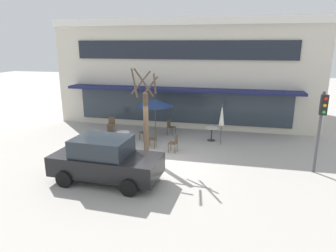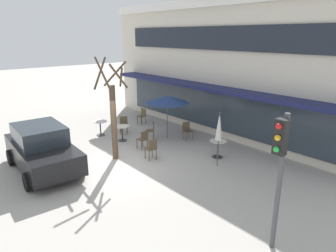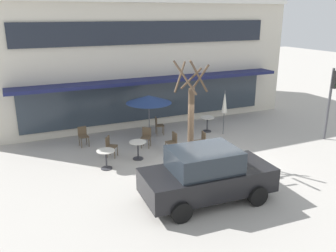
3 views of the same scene
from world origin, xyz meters
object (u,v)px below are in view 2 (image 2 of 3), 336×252
at_px(patio_umbrella_green_folded, 219,127).
at_px(cafe_chair_4, 143,138).
at_px(parked_sedan, 42,148).
at_px(cafe_chair_5, 142,115).
at_px(street_tree, 113,114).
at_px(cafe_chair_3, 187,130).
at_px(cafe_chair_1, 151,130).
at_px(cafe_chair_0, 124,124).
at_px(cafe_table_near_wall, 100,126).
at_px(cafe_table_by_tree, 122,131).
at_px(traffic_light_pole, 280,162).
at_px(cafe_table_streetside, 218,146).
at_px(patio_umbrella_cream_folded, 167,99).
at_px(cafe_chair_2, 152,148).

relative_size(patio_umbrella_green_folded, cafe_chair_4, 2.47).
bearing_deg(parked_sedan, cafe_chair_5, 111.39).
bearing_deg(cafe_chair_5, street_tree, -48.80).
xyz_separation_m(cafe_chair_3, cafe_chair_4, (-0.36, -2.42, 0.00)).
bearing_deg(cafe_chair_3, cafe_chair_1, -130.88).
distance_m(cafe_chair_0, parked_sedan, 5.14).
distance_m(cafe_table_near_wall, street_tree, 3.57).
bearing_deg(cafe_table_near_wall, cafe_table_by_tree, 15.60).
height_order(cafe_chair_3, street_tree, street_tree).
bearing_deg(street_tree, cafe_table_near_wall, 162.08).
xyz_separation_m(cafe_table_by_tree, cafe_chair_3, (1.97, 2.50, 0.01)).
distance_m(patio_umbrella_green_folded, traffic_light_pole, 4.91).
bearing_deg(cafe_chair_3, cafe_chair_5, -179.57).
height_order(cafe_table_near_wall, traffic_light_pole, traffic_light_pole).
height_order(cafe_chair_3, parked_sedan, parked_sedan).
relative_size(cafe_table_streetside, parked_sedan, 0.18).
bearing_deg(patio_umbrella_cream_folded, cafe_chair_4, -77.96).
xyz_separation_m(cafe_chair_5, traffic_light_pole, (10.70, -3.97, 1.77)).
distance_m(patio_umbrella_cream_folded, cafe_chair_1, 1.69).
height_order(cafe_chair_0, cafe_chair_2, same).
relative_size(cafe_table_by_tree, cafe_chair_4, 0.85).
bearing_deg(cafe_table_near_wall, cafe_table_streetside, 21.58).
relative_size(cafe_chair_1, parked_sedan, 0.21).
distance_m(cafe_chair_3, traffic_light_pole, 8.26).
height_order(cafe_chair_0, cafe_chair_3, same).
bearing_deg(cafe_table_near_wall, cafe_chair_1, 34.85).
height_order(cafe_table_streetside, cafe_chair_2, cafe_chair_2).
bearing_deg(cafe_chair_5, cafe_table_streetside, -5.16).
bearing_deg(cafe_chair_2, cafe_chair_4, 160.01).
bearing_deg(cafe_chair_1, cafe_chair_4, -54.13).
height_order(cafe_table_near_wall, cafe_chair_3, cafe_chair_3).
height_order(cafe_chair_4, cafe_chair_5, same).
bearing_deg(street_tree, parked_sedan, -107.39).
relative_size(patio_umbrella_green_folded, cafe_chair_2, 2.47).
xyz_separation_m(cafe_table_near_wall, traffic_light_pole, (10.42, -1.09, 1.78)).
xyz_separation_m(cafe_table_near_wall, cafe_table_by_tree, (1.45, 0.40, 0.00)).
xyz_separation_m(cafe_chair_1, cafe_chair_5, (-2.55, 1.30, 0.00)).
bearing_deg(cafe_table_near_wall, cafe_chair_3, 40.39).
distance_m(cafe_table_streetside, cafe_chair_1, 3.68).
height_order(patio_umbrella_green_folded, cafe_chair_2, patio_umbrella_green_folded).
bearing_deg(cafe_chair_1, traffic_light_pole, -18.14).
xyz_separation_m(patio_umbrella_cream_folded, cafe_chair_4, (0.37, -1.76, -1.50)).
height_order(cafe_chair_3, traffic_light_pole, traffic_light_pole).
bearing_deg(traffic_light_pole, parked_sedan, -162.35).
bearing_deg(cafe_chair_3, cafe_chair_2, -73.97).
bearing_deg(cafe_table_streetside, cafe_chair_0, -167.36).
relative_size(cafe_chair_3, parked_sedan, 0.21).
bearing_deg(street_tree, patio_umbrella_cream_folded, 97.67).
relative_size(cafe_table_near_wall, parked_sedan, 0.18).
bearing_deg(cafe_chair_3, traffic_light_pole, -29.73).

